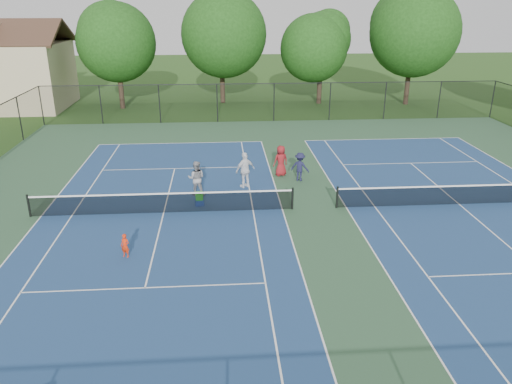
{
  "coord_description": "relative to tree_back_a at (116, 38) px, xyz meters",
  "views": [
    {
      "loc": [
        -4.3,
        -21.24,
        9.17
      ],
      "look_at": [
        -2.82,
        -1.0,
        1.3
      ],
      "focal_mm": 35.0,
      "sensor_mm": 36.0,
      "label": 1
    }
  ],
  "objects": [
    {
      "name": "ground",
      "position": [
        13.0,
        -24.0,
        -6.04
      ],
      "size": [
        140.0,
        140.0,
        0.0
      ],
      "primitive_type": "plane",
      "color": "#234716",
      "rests_on": "ground"
    },
    {
      "name": "court_pad",
      "position": [
        13.0,
        -24.0,
        -6.03
      ],
      "size": [
        36.0,
        36.0,
        0.01
      ],
      "primitive_type": "cube",
      "color": "#31573C",
      "rests_on": "ground"
    },
    {
      "name": "tennis_court_left",
      "position": [
        6.0,
        -24.0,
        -5.94
      ],
      "size": [
        12.0,
        23.83,
        1.07
      ],
      "color": "navy",
      "rests_on": "ground"
    },
    {
      "name": "tennis_court_right",
      "position": [
        20.0,
        -24.0,
        -5.94
      ],
      "size": [
        12.0,
        23.83,
        1.07
      ],
      "color": "navy",
      "rests_on": "ground"
    },
    {
      "name": "perimeter_fence",
      "position": [
        13.0,
        -24.0,
        -4.44
      ],
      "size": [
        36.08,
        36.08,
        3.02
      ],
      "color": "black",
      "rests_on": "ground"
    },
    {
      "name": "tree_back_a",
      "position": [
        0.0,
        0.0,
        0.0
      ],
      "size": [
        6.8,
        6.8,
        9.15
      ],
      "color": "#2D2116",
      "rests_on": "ground"
    },
    {
      "name": "tree_back_b",
      "position": [
        9.0,
        2.0,
        0.56
      ],
      "size": [
        7.6,
        7.6,
        10.03
      ],
      "color": "#2D2116",
      "rests_on": "ground"
    },
    {
      "name": "tree_back_c",
      "position": [
        18.0,
        1.0,
        -0.56
      ],
      "size": [
        6.0,
        6.0,
        8.4
      ],
      "color": "#2D2116",
      "rests_on": "ground"
    },
    {
      "name": "tree_back_d",
      "position": [
        26.0,
        0.0,
        0.79
      ],
      "size": [
        7.8,
        7.8,
        10.37
      ],
      "color": "#2D2116",
      "rests_on": "ground"
    },
    {
      "name": "clapboard_house",
      "position": [
        -10.0,
        1.0,
        -2.95
      ],
      "size": [
        10.8,
        8.1,
        7.65
      ],
      "color": "tan",
      "rests_on": "ground"
    },
    {
      "name": "child_player",
      "position": [
        4.99,
        -28.12,
        -5.57
      ],
      "size": [
        0.4,
        0.33,
        0.95
      ],
      "primitive_type": "imported",
      "rotation": [
        0.0,
        0.0,
        -0.36
      ],
      "color": "red",
      "rests_on": "ground"
    },
    {
      "name": "instructor",
      "position": [
        7.45,
        -21.85,
        -5.15
      ],
      "size": [
        0.92,
        0.74,
        1.77
      ],
      "primitive_type": "imported",
      "rotation": [
        0.0,
        0.0,
        3.05
      ],
      "color": "gray",
      "rests_on": "ground"
    },
    {
      "name": "bystander_a",
      "position": [
        9.92,
        -20.91,
        -5.1
      ],
      "size": [
        1.18,
        0.94,
        1.88
      ],
      "primitive_type": "imported",
      "rotation": [
        0.0,
        0.0,
        3.66
      ],
      "color": "white",
      "rests_on": "ground"
    },
    {
      "name": "bystander_b",
      "position": [
        12.9,
        -20.11,
        -5.26
      ],
      "size": [
        1.16,
        0.98,
        1.56
      ],
      "primitive_type": "imported",
      "rotation": [
        0.0,
        0.0,
        2.67
      ],
      "color": "#1A1A39",
      "rests_on": "ground"
    },
    {
      "name": "bystander_c",
      "position": [
        11.97,
        -19.21,
        -5.18
      ],
      "size": [
        0.97,
        0.8,
        1.71
      ],
      "primitive_type": "imported",
      "rotation": [
        0.0,
        0.0,
        3.5
      ],
      "color": "maroon",
      "rests_on": "ground"
    },
    {
      "name": "ball_crate",
      "position": [
        7.61,
        -23.23,
        -5.89
      ],
      "size": [
        0.46,
        0.38,
        0.3
      ],
      "primitive_type": "cube",
      "rotation": [
        0.0,
        0.0,
        0.19
      ],
      "color": "navy",
      "rests_on": "ground"
    },
    {
      "name": "ball_hopper",
      "position": [
        7.61,
        -23.23,
        -5.55
      ],
      "size": [
        0.37,
        0.31,
        0.37
      ],
      "primitive_type": "cube",
      "rotation": [
        0.0,
        0.0,
        0.1
      ],
      "color": "green",
      "rests_on": "ball_crate"
    }
  ]
}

